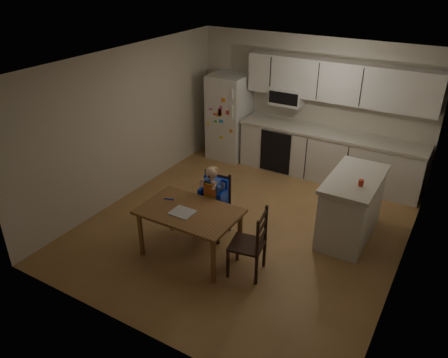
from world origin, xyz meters
TOP-DOWN VIEW (x-y plane):
  - room at (0.00, 0.48)m, footprint 4.52×5.01m
  - refrigerator at (-1.55, 2.15)m, footprint 0.72×0.70m
  - kitchen_run at (0.50, 2.24)m, footprint 3.37×0.62m
  - kitchen_island at (1.43, 0.54)m, footprint 0.69×1.32m
  - red_cup at (1.56, 0.32)m, footprint 0.07×0.07m
  - dining_table at (-0.33, -1.03)m, footprint 1.32×0.85m
  - napkin at (-0.37, -1.13)m, footprint 0.30×0.26m
  - toddler_spoon at (-0.75, -0.94)m, footprint 0.12×0.06m
  - chair_booster at (-0.33, -0.41)m, footprint 0.45×0.45m
  - chair_side at (0.62, -0.96)m, footprint 0.49×0.49m

SIDE VIEW (x-z plane):
  - kitchen_island at x=1.43m, z-range 0.00..0.98m
  - chair_side at x=0.62m, z-range 0.06..1.01m
  - dining_table at x=-0.33m, z-range 0.26..0.97m
  - chair_booster at x=-0.33m, z-range 0.12..1.23m
  - napkin at x=-0.37m, z-range 0.71..0.72m
  - toddler_spoon at x=-0.75m, z-range 0.71..0.73m
  - refrigerator at x=-1.55m, z-range 0.00..1.70m
  - kitchen_run at x=0.50m, z-range -0.20..1.95m
  - red_cup at x=1.56m, z-range 0.97..1.06m
  - room at x=0.00m, z-range -0.01..2.51m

